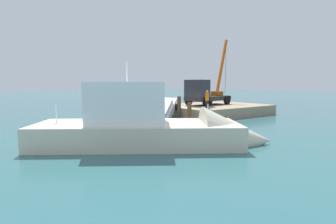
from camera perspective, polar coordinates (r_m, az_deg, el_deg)
name	(u,v)px	position (r m, az deg, el deg)	size (l,w,h in m)	color
ground	(174,118)	(26.35, 1.18, -1.29)	(200.00, 200.00, 0.00)	#2D6066
dock	(214,110)	(30.01, 9.76, 0.51)	(10.90, 8.15, 1.03)	gray
crane_truck	(205,92)	(29.47, 7.87, 4.27)	(8.55, 4.38, 7.84)	black
dock_worker	(207,99)	(25.60, 8.29, 2.69)	(0.34, 0.34, 1.70)	black
salvaged_car	(162,113)	(25.04, -1.25, -0.14)	(4.17, 3.63, 2.99)	silver
moored_yacht	(169,135)	(14.82, 0.29, -4.93)	(12.78, 10.40, 6.35)	beige
piling_near	(153,108)	(28.42, -3.20, 0.83)	(0.38, 0.38, 1.57)	brown
piling_mid	(166,109)	(26.51, -0.39, 0.59)	(0.29, 0.29, 1.69)	brown
piling_far	(179,108)	(25.20, 2.37, 0.86)	(0.35, 0.35, 2.18)	#503828
piling_end	(189,112)	(23.92, 4.56, -0.02)	(0.37, 0.37, 1.70)	brown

